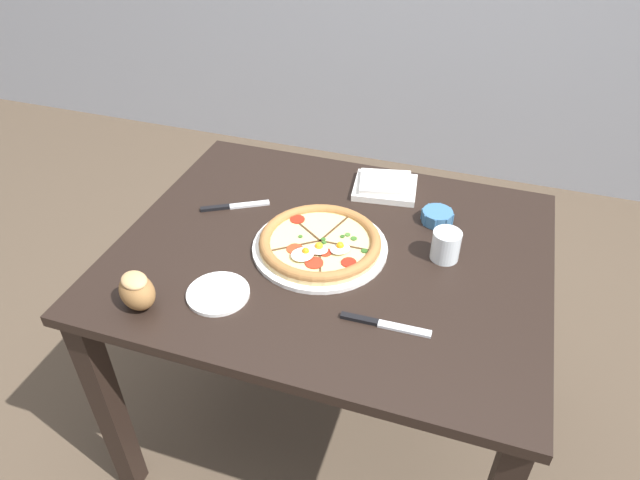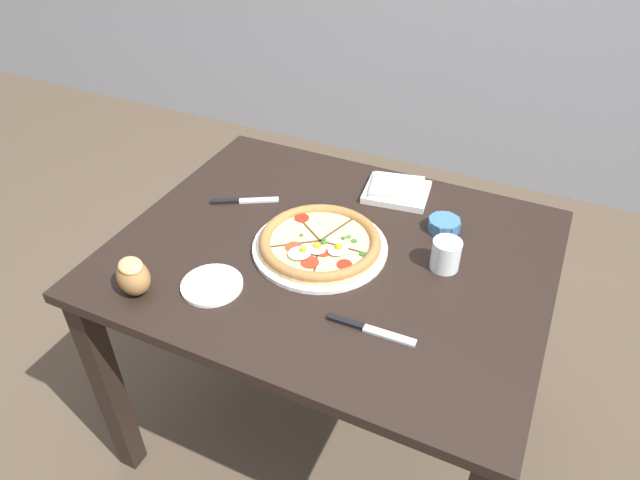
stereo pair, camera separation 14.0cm
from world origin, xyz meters
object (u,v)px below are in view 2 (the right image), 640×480
(knife_main, at_px, (370,329))
(side_saucer, at_px, (212,285))
(dining_table, at_px, (331,280))
(water_glass, at_px, (446,256))
(ramekin_bowl, at_px, (444,225))
(bread_piece_near, at_px, (133,276))
(pizza, at_px, (320,243))
(napkin_folded, at_px, (397,190))
(knife_spare, at_px, (244,201))

(knife_main, xyz_separation_m, side_saucer, (-0.40, -0.03, 0.00))
(dining_table, height_order, water_glass, water_glass)
(ramekin_bowl, height_order, bread_piece_near, bread_piece_near)
(bread_piece_near, height_order, water_glass, bread_piece_near)
(pizza, height_order, napkin_folded, pizza)
(water_glass, bearing_deg, side_saucer, -147.64)
(napkin_folded, bearing_deg, pizza, -106.22)
(knife_main, xyz_separation_m, water_glass, (0.09, 0.29, 0.03))
(napkin_folded, relative_size, bread_piece_near, 1.65)
(knife_main, height_order, side_saucer, same)
(dining_table, height_order, side_saucer, side_saucer)
(pizza, bearing_deg, water_glass, 12.08)
(dining_table, relative_size, knife_spare, 6.15)
(ramekin_bowl, bearing_deg, knife_spare, -168.83)
(pizza, bearing_deg, knife_spare, 160.13)
(side_saucer, bearing_deg, knife_spare, 109.23)
(side_saucer, bearing_deg, bread_piece_near, -150.80)
(dining_table, height_order, napkin_folded, napkin_folded)
(pizza, relative_size, knife_spare, 1.96)
(dining_table, bearing_deg, knife_main, -49.70)
(bread_piece_near, distance_m, water_glass, 0.77)
(knife_main, bearing_deg, pizza, 134.36)
(water_glass, bearing_deg, napkin_folded, 129.27)
(knife_main, bearing_deg, ramekin_bowl, 82.18)
(side_saucer, bearing_deg, pizza, 54.23)
(pizza, xyz_separation_m, water_glass, (0.32, 0.07, 0.02))
(ramekin_bowl, bearing_deg, pizza, -141.00)
(bread_piece_near, bearing_deg, knife_spare, 85.41)
(pizza, height_order, ramekin_bowl, pizza)
(napkin_folded, xyz_separation_m, knife_main, (0.13, -0.56, -0.01))
(ramekin_bowl, xyz_separation_m, knife_main, (-0.05, -0.44, -0.01))
(dining_table, relative_size, napkin_folded, 5.50)
(side_saucer, bearing_deg, water_glass, 32.36)
(knife_main, bearing_deg, napkin_folded, 101.39)
(knife_main, bearing_deg, side_saucer, -177.71)
(ramekin_bowl, height_order, knife_spare, ramekin_bowl)
(dining_table, bearing_deg, knife_spare, 163.91)
(bread_piece_near, xyz_separation_m, knife_spare, (0.04, 0.44, -0.04))
(napkin_folded, xyz_separation_m, knife_spare, (-0.40, -0.23, -0.01))
(pizza, xyz_separation_m, ramekin_bowl, (0.27, 0.22, -0.00))
(side_saucer, bearing_deg, knife_main, 3.82)
(napkin_folded, height_order, knife_main, napkin_folded)
(side_saucer, bearing_deg, dining_table, 51.59)
(napkin_folded, height_order, water_glass, water_glass)
(dining_table, xyz_separation_m, knife_spare, (-0.33, 0.09, 0.11))
(napkin_folded, height_order, side_saucer, napkin_folded)
(dining_table, distance_m, water_glass, 0.33)
(pizza, relative_size, knife_main, 1.71)
(dining_table, bearing_deg, ramekin_bowl, 40.32)
(bread_piece_near, xyz_separation_m, knife_main, (0.56, 0.12, -0.04))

